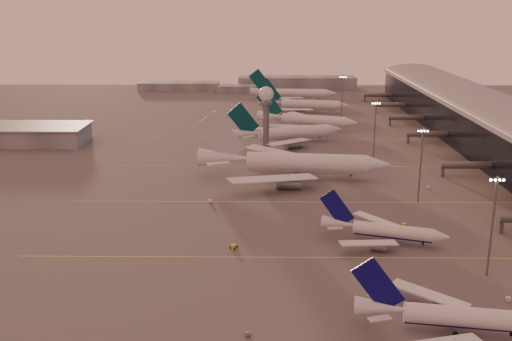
{
  "coord_description": "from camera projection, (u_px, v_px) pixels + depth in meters",
  "views": [
    {
      "loc": [
        3.45,
        -133.51,
        63.62
      ],
      "look_at": [
        1.34,
        58.45,
        9.83
      ],
      "focal_mm": 42.0,
      "sensor_mm": 36.0,
      "label": 1
    }
  ],
  "objects": [
    {
      "name": "ground",
      "position": [
        248.0,
        274.0,
        145.75
      ],
      "size": [
        700.0,
        700.0,
        0.0
      ],
      "primitive_type": "plane",
      "color": "#4E4B4B",
      "rests_on": "ground"
    },
    {
      "name": "taxiway_markings",
      "position": [
        342.0,
        201.0,
        199.35
      ],
      "size": [
        180.0,
        185.25,
        0.02
      ],
      "color": "#F1E555",
      "rests_on": "ground"
    },
    {
      "name": "hangar",
      "position": [
        0.0,
        134.0,
        280.66
      ],
      "size": [
        82.0,
        27.0,
        8.5
      ],
      "color": "slate",
      "rests_on": "ground"
    },
    {
      "name": "radar_tower",
      "position": [
        266.0,
        107.0,
        255.59
      ],
      "size": [
        6.4,
        6.4,
        31.1
      ],
      "color": "slate",
      "rests_on": "ground"
    },
    {
      "name": "mast_a",
      "position": [
        493.0,
        222.0,
        141.43
      ],
      "size": [
        3.6,
        0.56,
        25.0
      ],
      "color": "slate",
      "rests_on": "ground"
    },
    {
      "name": "mast_b",
      "position": [
        421.0,
        162.0,
        194.42
      ],
      "size": [
        3.6,
        0.56,
        25.0
      ],
      "color": "slate",
      "rests_on": "ground"
    },
    {
      "name": "mast_c",
      "position": [
        375.0,
        128.0,
        247.43
      ],
      "size": [
        3.6,
        0.56,
        25.0
      ],
      "color": "slate",
      "rests_on": "ground"
    },
    {
      "name": "mast_d",
      "position": [
        342.0,
        96.0,
        334.11
      ],
      "size": [
        3.6,
        0.56,
        25.0
      ],
      "color": "slate",
      "rests_on": "ground"
    },
    {
      "name": "distant_horizon",
      "position": [
        261.0,
        84.0,
        457.74
      ],
      "size": [
        165.0,
        37.5,
        9.0
      ],
      "color": "slate",
      "rests_on": "ground"
    },
    {
      "name": "narrowbody_near",
      "position": [
        450.0,
        319.0,
        118.83
      ],
      "size": [
        38.92,
        30.84,
        15.29
      ],
      "color": "silver",
      "rests_on": "ground"
    },
    {
      "name": "narrowbody_mid",
      "position": [
        384.0,
        232.0,
        164.52
      ],
      "size": [
        34.43,
        27.04,
        13.9
      ],
      "color": "silver",
      "rests_on": "ground"
    },
    {
      "name": "widebody_white",
      "position": [
        293.0,
        167.0,
        224.22
      ],
      "size": [
        72.49,
        57.8,
        25.52
      ],
      "color": "silver",
      "rests_on": "ground"
    },
    {
      "name": "greentail_a",
      "position": [
        287.0,
        136.0,
        280.99
      ],
      "size": [
        54.72,
        43.5,
        20.56
      ],
      "color": "silver",
      "rests_on": "ground"
    },
    {
      "name": "greentail_b",
      "position": [
        307.0,
        122.0,
        312.72
      ],
      "size": [
        52.53,
        41.68,
        19.93
      ],
      "color": "silver",
      "rests_on": "ground"
    },
    {
      "name": "greentail_c",
      "position": [
        304.0,
        106.0,
        360.58
      ],
      "size": [
        54.96,
        44.0,
        20.14
      ],
      "color": "silver",
      "rests_on": "ground"
    },
    {
      "name": "greentail_d",
      "position": [
        293.0,
        95.0,
        403.13
      ],
      "size": [
        58.85,
        47.39,
        21.37
      ],
      "color": "silver",
      "rests_on": "ground"
    },
    {
      "name": "gsv_truck_a",
      "position": [
        249.0,
        331.0,
        118.28
      ],
      "size": [
        5.2,
        3.58,
        1.98
      ],
      "color": "slate",
      "rests_on": "ground"
    },
    {
      "name": "gsv_catering_a",
      "position": [
        510.0,
        293.0,
        131.87
      ],
      "size": [
        4.91,
        2.53,
        3.93
      ],
      "color": "silver",
      "rests_on": "ground"
    },
    {
      "name": "gsv_tug_mid",
      "position": [
        234.0,
        247.0,
        160.64
      ],
      "size": [
        4.32,
        3.73,
        1.06
      ],
      "color": "yellow",
      "rests_on": "ground"
    },
    {
      "name": "gsv_truck_b",
      "position": [
        405.0,
        223.0,
        175.83
      ],
      "size": [
        6.04,
        4.03,
        2.3
      ],
      "color": "yellow",
      "rests_on": "ground"
    },
    {
      "name": "gsv_truck_c",
      "position": [
        212.0,
        200.0,
        197.04
      ],
      "size": [
        6.23,
        3.49,
        2.38
      ],
      "color": "silver",
      "rests_on": "ground"
    },
    {
      "name": "gsv_catering_b",
      "position": [
        429.0,
        184.0,
        212.22
      ],
      "size": [
        4.8,
        3.07,
        3.64
      ],
      "color": "silver",
      "rests_on": "ground"
    },
    {
      "name": "gsv_tug_far",
      "position": [
        263.0,
        162.0,
        246.05
      ],
      "size": [
        3.45,
        3.54,
        0.88
      ],
      "color": "silver",
      "rests_on": "ground"
    },
    {
      "name": "gsv_truck_d",
      "position": [
        233.0,
        144.0,
        274.23
      ],
      "size": [
        3.68,
        6.59,
        2.52
      ],
      "color": "slate",
      "rests_on": "ground"
    }
  ]
}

